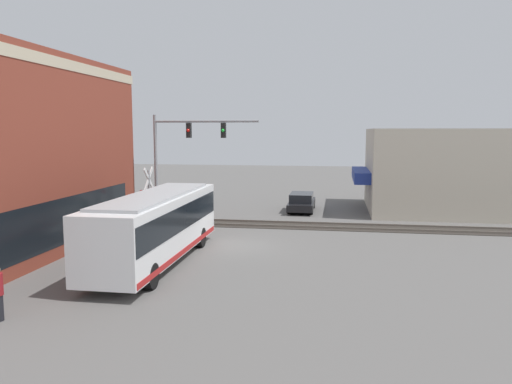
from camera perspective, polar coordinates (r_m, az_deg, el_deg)
name	(u,v)px	position (r m, az deg, el deg)	size (l,w,h in m)	color
ground_plane	(235,246)	(26.00, -2.42, -6.16)	(120.00, 120.00, 0.00)	#605E5B
shop_building	(434,170)	(39.17, 19.70, 2.37)	(9.86, 10.75, 6.07)	beige
city_bus	(156,225)	(22.81, -11.33, -3.71)	(10.93, 2.59, 3.13)	white
traffic_signal_gantry	(183,147)	(30.92, -8.37, 5.15)	(0.42, 6.57, 6.89)	gray
crossing_signal	(149,192)	(30.19, -12.13, -0.04)	(1.41, 1.18, 3.81)	gray
rail_track_near	(254,224)	(31.76, -0.22, -3.68)	(2.60, 60.00, 0.15)	#332D28
parked_car_black	(302,203)	(37.07, 5.24, -1.20)	(4.88, 1.82, 1.36)	black
pedestrian_at_crossing	(173,213)	(30.61, -9.50, -2.42)	(0.34, 0.34, 1.85)	#473828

